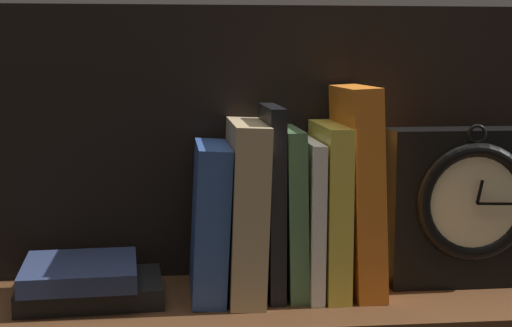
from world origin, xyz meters
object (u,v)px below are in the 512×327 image
book_black_skeptic (272,200)px  framed_clock (466,206)px  book_blue_modern (210,220)px  book_yellow_seinlanguage (329,208)px  book_tan_shortstories (245,208)px  book_stack_side (86,282)px  book_green_romantic (291,211)px  book_orange_pandolfini (357,189)px  book_white_catcher (309,216)px

book_black_skeptic → framed_clock: size_ratio=1.11×
book_black_skeptic → book_blue_modern: bearing=180.0°
book_yellow_seinlanguage → framed_clock: size_ratio=1.00×
book_tan_shortstories → book_stack_side: size_ratio=1.20×
book_blue_modern → book_green_romantic: 9.97cm
book_green_romantic → book_stack_side: bearing=-177.1°
book_green_romantic → book_stack_side: (-24.70, -1.25, -7.80)cm
book_green_romantic → book_orange_pandolfini: (8.22, 0.00, 2.50)cm
book_tan_shortstories → book_white_catcher: (7.86, 0.00, -1.13)cm
book_tan_shortstories → book_stack_side: 20.79cm
book_black_skeptic → book_yellow_seinlanguage: (7.11, 0.00, -1.14)cm
book_white_catcher → framed_clock: (20.15, 0.39, 0.75)cm
book_tan_shortstories → book_yellow_seinlanguage: 10.38cm
book_stack_side → book_white_catcher: bearing=2.7°
book_stack_side → framed_clock: bearing=2.0°
book_black_skeptic → book_white_catcher: (4.59, 0.00, -2.08)cm
book_yellow_seinlanguage → book_orange_pandolfini: book_orange_pandolfini is taller
book_blue_modern → book_orange_pandolfini: bearing=0.0°
book_blue_modern → book_white_catcher: size_ratio=0.98×
book_orange_pandolfini → framed_clock: 14.38cm
book_orange_pandolfini → book_yellow_seinlanguage: bearing=180.0°
book_white_catcher → book_yellow_seinlanguage: 2.69cm
book_blue_modern → book_orange_pandolfini: size_ratio=0.73×
book_yellow_seinlanguage → book_blue_modern: bearing=180.0°
book_blue_modern → book_white_catcher: book_white_catcher is taller
framed_clock → book_black_skeptic: bearing=-179.1°
book_blue_modern → book_tan_shortstories: size_ratio=0.87×
book_blue_modern → book_orange_pandolfini: book_orange_pandolfini is taller
book_yellow_seinlanguage → book_orange_pandolfini: bearing=0.0°
book_black_skeptic → book_white_catcher: bearing=0.0°
book_black_skeptic → book_stack_side: size_ratio=1.31×
book_orange_pandolfini → book_stack_side: size_ratio=1.44×
book_tan_shortstories → book_green_romantic: size_ratio=1.04×
book_stack_side → book_orange_pandolfini: bearing=2.2°
book_green_romantic → book_stack_side: size_ratio=1.15×
book_white_catcher → book_yellow_seinlanguage: size_ratio=0.91×
book_yellow_seinlanguage → book_stack_side: size_ratio=1.18×
book_green_romantic → book_yellow_seinlanguage: bearing=0.0°
book_green_romantic → book_yellow_seinlanguage: 4.76cm
book_blue_modern → framed_clock: 32.32cm
book_tan_shortstories → book_yellow_seinlanguage: (10.38, 0.00, -0.18)cm
book_tan_shortstories → book_green_romantic: 5.65cm
book_blue_modern → book_black_skeptic: 7.91cm
book_blue_modern → book_black_skeptic: size_ratio=0.80×
book_stack_side → book_tan_shortstories: bearing=3.8°
book_blue_modern → book_green_romantic: bearing=0.0°
book_black_skeptic → framed_clock: bearing=0.9°
book_white_catcher → book_stack_side: book_white_catcher is taller
framed_clock → book_yellow_seinlanguage: bearing=-178.7°
book_tan_shortstories → book_orange_pandolfini: (13.85, 0.00, 2.10)cm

